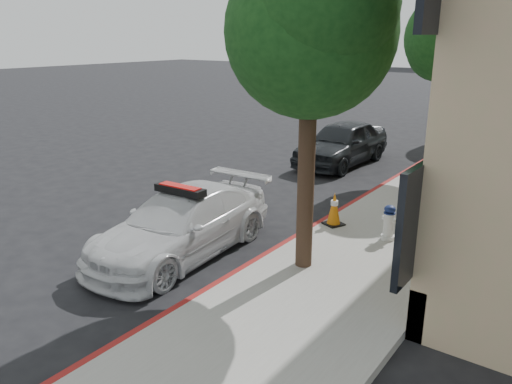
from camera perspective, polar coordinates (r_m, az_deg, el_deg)
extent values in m
plane|color=black|center=(12.45, -1.40, -2.25)|extent=(120.00, 120.00, 0.00)
cube|color=gray|center=(20.06, 25.04, 3.95)|extent=(3.20, 50.00, 0.15)
cube|color=maroon|center=(20.39, 20.82, 4.65)|extent=(0.12, 50.00, 0.15)
cylinder|color=black|center=(8.77, 5.73, 1.53)|extent=(0.30, 0.30, 3.30)
sphere|color=#113812|center=(8.44, 6.25, 17.74)|extent=(2.80, 2.80, 2.80)
sphere|color=#113812|center=(8.00, 7.86, 20.57)|extent=(2.24, 2.24, 2.24)
sphere|color=#113812|center=(8.88, 5.16, 15.81)|extent=(2.10, 2.10, 2.10)
cylinder|color=black|center=(16.07, 20.43, 7.60)|extent=(0.30, 0.30, 3.19)
sphere|color=#113812|center=(15.89, 21.37, 16.12)|extent=(2.60, 2.60, 2.60)
sphere|color=#113812|center=(15.50, 22.72, 17.46)|extent=(2.08, 2.08, 2.08)
sphere|color=#113812|center=(16.27, 20.32, 15.17)|extent=(1.95, 1.95, 1.95)
cylinder|color=black|center=(23.81, 25.92, 10.10)|extent=(0.30, 0.30, 3.41)
sphere|color=#113812|center=(23.70, 26.75, 16.08)|extent=(3.00, 3.00, 3.00)
sphere|color=#113812|center=(24.05, 25.93, 15.46)|extent=(2.25, 2.25, 2.25)
imported|color=silver|center=(9.98, -8.48, -3.61)|extent=(2.02, 4.50, 1.28)
cube|color=black|center=(9.75, -8.67, 0.23)|extent=(1.11, 0.34, 0.14)
cube|color=#A50A07|center=(9.73, -8.68, 0.57)|extent=(0.91, 0.27, 0.06)
imported|color=black|center=(17.14, 9.78, 5.56)|extent=(1.85, 4.37, 1.47)
imported|color=#152036|center=(27.92, 23.43, 9.07)|extent=(1.77, 4.93, 1.62)
cylinder|color=silver|center=(10.74, 14.81, -5.02)|extent=(0.29, 0.29, 0.09)
cylinder|color=silver|center=(10.63, 14.93, -3.57)|extent=(0.22, 0.22, 0.49)
ellipsoid|color=navy|center=(10.52, 15.07, -1.90)|extent=(0.23, 0.23, 0.16)
cylinder|color=silver|center=(10.60, 14.97, -3.00)|extent=(0.31, 0.13, 0.09)
cylinder|color=silver|center=(10.60, 14.97, -3.00)|extent=(0.11, 0.17, 0.09)
cube|color=black|center=(11.32, 8.84, -3.60)|extent=(0.51, 0.51, 0.03)
cone|color=orange|center=(11.20, 8.93, -1.81)|extent=(0.30, 0.30, 0.71)
cylinder|color=white|center=(11.16, 8.96, -1.24)|extent=(0.16, 0.16, 0.11)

